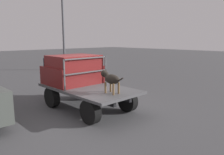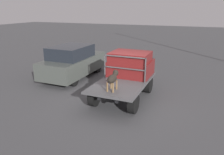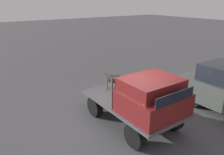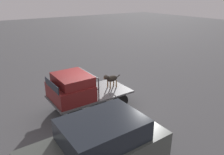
# 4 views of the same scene
# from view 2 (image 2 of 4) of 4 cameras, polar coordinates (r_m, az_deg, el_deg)

# --- Properties ---
(ground_plane) EXTENTS (80.00, 80.00, 0.00)m
(ground_plane) POSITION_cam_2_polar(r_m,az_deg,el_deg) (9.12, 2.94, -5.46)
(ground_plane) COLOR #474749
(flatbed_truck) EXTENTS (3.52, 1.88, 0.77)m
(flatbed_truck) POSITION_cam_2_polar(r_m,az_deg,el_deg) (8.92, 2.99, -2.17)
(flatbed_truck) COLOR black
(flatbed_truck) RESTS_ON ground
(truck_cab) EXTENTS (1.56, 1.76, 1.03)m
(truck_cab) POSITION_cam_2_polar(r_m,az_deg,el_deg) (9.53, 4.91, 3.52)
(truck_cab) COLOR maroon
(truck_cab) RESTS_ON flatbed_truck
(truck_headboard) EXTENTS (0.04, 1.76, 1.00)m
(truck_headboard) POSITION_cam_2_polar(r_m,az_deg,el_deg) (8.74, 3.27, 3.34)
(truck_headboard) COLOR #4C4C4F
(truck_headboard) RESTS_ON flatbed_truck
(dog) EXTENTS (0.94, 0.29, 0.70)m
(dog) POSITION_cam_2_polar(r_m,az_deg,el_deg) (7.74, 0.21, -0.16)
(dog) COLOR brown
(dog) RESTS_ON flatbed_truck
(parked_sedan) EXTENTS (4.09, 1.84, 1.73)m
(parked_sedan) POSITION_cam_2_polar(r_m,az_deg,el_deg) (11.82, -10.14, 4.08)
(parked_sedan) COLOR black
(parked_sedan) RESTS_ON ground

